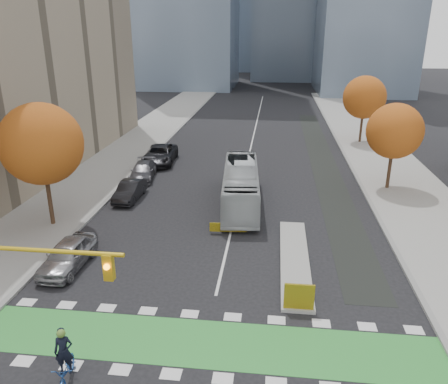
% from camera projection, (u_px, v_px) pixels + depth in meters
% --- Properties ---
extents(ground, '(300.00, 300.00, 0.00)m').
position_uv_depth(ground, '(199.00, 369.00, 16.95)').
color(ground, black).
rests_on(ground, ground).
extents(sidewalk_west, '(7.00, 120.00, 0.15)m').
position_uv_depth(sidewalk_west, '(82.00, 184.00, 37.01)').
color(sidewalk_west, gray).
rests_on(sidewalk_west, ground).
extents(sidewalk_east, '(7.00, 120.00, 0.15)m').
position_uv_depth(sidewalk_east, '(412.00, 198.00, 34.07)').
color(sidewalk_east, gray).
rests_on(sidewalk_east, ground).
extents(curb_west, '(0.30, 120.00, 0.16)m').
position_uv_depth(curb_west, '(122.00, 186.00, 36.63)').
color(curb_west, gray).
rests_on(curb_west, ground).
extents(curb_east, '(0.30, 120.00, 0.16)m').
position_uv_depth(curb_east, '(366.00, 196.00, 34.45)').
color(curb_east, gray).
rests_on(curb_east, ground).
extents(bike_crossing, '(20.00, 3.00, 0.01)m').
position_uv_depth(bike_crossing, '(205.00, 343.00, 18.34)').
color(bike_crossing, green).
rests_on(bike_crossing, ground).
extents(centre_line, '(0.15, 70.00, 0.01)m').
position_uv_depth(centre_line, '(253.00, 136.00, 54.19)').
color(centre_line, silver).
rests_on(centre_line, ground).
extents(bike_lane_paint, '(2.50, 50.00, 0.01)m').
position_uv_depth(bike_lane_paint, '(322.00, 160.00, 44.06)').
color(bike_lane_paint, black).
rests_on(bike_lane_paint, ground).
extents(median_island, '(1.60, 10.00, 0.16)m').
position_uv_depth(median_island, '(295.00, 259.00, 24.86)').
color(median_island, gray).
rests_on(median_island, ground).
extents(hazard_board, '(1.40, 0.12, 1.30)m').
position_uv_depth(hazard_board, '(299.00, 297.00, 20.14)').
color(hazard_board, yellow).
rests_on(hazard_board, median_island).
extents(tree_west, '(5.20, 5.20, 8.22)m').
position_uv_depth(tree_west, '(41.00, 144.00, 27.47)').
color(tree_west, '#332114').
rests_on(tree_west, ground).
extents(tree_east_near, '(4.40, 4.40, 7.08)m').
position_uv_depth(tree_east_near, '(395.00, 131.00, 34.43)').
color(tree_east_near, '#332114').
rests_on(tree_east_near, ground).
extents(tree_east_far, '(4.80, 4.80, 7.65)m').
position_uv_depth(tree_east_far, '(364.00, 97.00, 49.14)').
color(tree_east_far, '#332114').
rests_on(tree_east_far, ground).
extents(cyclist, '(1.17, 2.19, 2.41)m').
position_uv_depth(cyclist, '(66.00, 366.00, 15.98)').
color(cyclist, '#224E9E').
rests_on(cyclist, ground).
extents(bus, '(3.32, 10.91, 3.00)m').
position_uv_depth(bus, '(241.00, 186.00, 32.45)').
color(bus, '#B6BCBE').
rests_on(bus, ground).
extents(parked_car_a, '(2.00, 4.66, 1.57)m').
position_uv_depth(parked_car_a, '(68.00, 255.00, 23.93)').
color(parked_car_a, gray).
rests_on(parked_car_a, ground).
extents(parked_car_b, '(1.58, 4.36, 1.43)m').
position_uv_depth(parked_car_b, '(130.00, 191.00, 33.73)').
color(parked_car_b, black).
rests_on(parked_car_b, ground).
extents(parked_car_c, '(2.58, 5.05, 1.40)m').
position_uv_depth(parked_car_c, '(143.00, 171.00, 38.43)').
color(parked_car_c, '#4D4C51').
rests_on(parked_car_c, ground).
extents(parked_car_d, '(3.22, 6.30, 1.70)m').
position_uv_depth(parked_car_d, '(160.00, 154.00, 43.01)').
color(parked_car_d, black).
rests_on(parked_car_d, ground).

